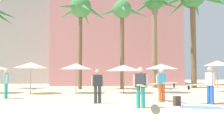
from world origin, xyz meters
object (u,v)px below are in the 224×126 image
at_px(palm_tree_center, 122,15).
at_px(person_mid_center, 98,85).
at_px(palm_tree_left, 81,11).
at_px(cafe_umbrella_1, 76,66).
at_px(palm_tree_far_right, 155,11).
at_px(cafe_umbrella_6, 31,65).
at_px(palm_tree_right, 193,2).
at_px(person_far_left, 141,86).
at_px(beach_towel, 200,107).
at_px(person_mid_left, 6,82).
at_px(backpack, 177,101).
at_px(person_far_right, 161,83).
at_px(cafe_umbrella_4, 124,68).
at_px(cafe_umbrella_0, 217,63).
at_px(cafe_umbrella_2, 161,67).
at_px(person_near_right, 209,84).

distance_m(palm_tree_center, person_mid_center, 13.03).
height_order(palm_tree_left, cafe_umbrella_1, palm_tree_left).
distance_m(palm_tree_far_right, cafe_umbrella_6, 14.47).
bearing_deg(palm_tree_right, person_far_left, -121.26).
distance_m(cafe_umbrella_6, beach_towel, 12.19).
bearing_deg(person_mid_left, palm_tree_right, 7.48).
height_order(cafe_umbrella_6, backpack, cafe_umbrella_6).
bearing_deg(person_far_right, cafe_umbrella_1, 25.85).
bearing_deg(person_far_left, cafe_umbrella_1, 44.04).
distance_m(person_far_right, person_far_left, 2.83).
xyz_separation_m(palm_tree_center, cafe_umbrella_4, (-0.56, -4.84, -5.23)).
bearing_deg(person_mid_left, backpack, -49.74).
height_order(palm_tree_right, person_mid_center, palm_tree_right).
bearing_deg(person_far_left, cafe_umbrella_6, 61.44).
xyz_separation_m(palm_tree_far_right, cafe_umbrella_4, (-4.34, -6.97, -6.35)).
xyz_separation_m(cafe_umbrella_0, person_mid_left, (-14.87, -3.94, -1.35)).
height_order(palm_tree_center, beach_towel, palm_tree_center).
bearing_deg(palm_tree_center, cafe_umbrella_1, -131.74).
xyz_separation_m(palm_tree_right, cafe_umbrella_6, (-15.10, -6.23, -7.03)).
bearing_deg(palm_tree_center, cafe_umbrella_6, -146.99).
relative_size(beach_towel, person_far_right, 0.56).
distance_m(palm_tree_left, person_mid_center, 13.25).
distance_m(backpack, person_mid_left, 9.46).
xyz_separation_m(cafe_umbrella_2, person_near_right, (0.09, -7.12, -1.07)).
xyz_separation_m(cafe_umbrella_0, backpack, (-6.33, -7.94, -2.08)).
bearing_deg(palm_tree_left, cafe_umbrella_4, -56.11).
xyz_separation_m(palm_tree_left, cafe_umbrella_0, (11.03, -4.69, -5.19)).
relative_size(cafe_umbrella_1, person_near_right, 0.91).
bearing_deg(palm_tree_far_right, backpack, -102.02).
distance_m(cafe_umbrella_0, cafe_umbrella_2, 4.68).
bearing_deg(beach_towel, person_mid_center, 156.52).
xyz_separation_m(palm_tree_center, palm_tree_far_right, (3.78, 2.14, 1.12)).
distance_m(person_far_left, person_mid_left, 8.26).
height_order(palm_tree_left, person_far_right, palm_tree_left).
bearing_deg(person_near_right, person_mid_left, 145.24).
xyz_separation_m(palm_tree_right, person_far_right, (-7.23, -12.07, -8.17)).
bearing_deg(person_near_right, palm_tree_right, 52.05).
distance_m(palm_tree_right, person_mid_left, 20.14).
distance_m(cafe_umbrella_2, person_mid_center, 8.28).
relative_size(palm_tree_center, person_near_right, 3.27).
distance_m(palm_tree_far_right, person_mid_left, 17.26).
bearing_deg(palm_tree_right, palm_tree_left, -174.33).
distance_m(palm_tree_far_right, backpack, 16.83).
bearing_deg(backpack, cafe_umbrella_2, -32.84).
xyz_separation_m(cafe_umbrella_1, person_mid_center, (1.39, -6.53, -1.11)).
relative_size(palm_tree_right, cafe_umbrella_6, 4.61).
height_order(backpack, person_near_right, person_near_right).
height_order(palm_tree_center, cafe_umbrella_2, palm_tree_center).
xyz_separation_m(palm_tree_left, person_near_right, (6.46, -12.09, -6.55)).
bearing_deg(cafe_umbrella_6, cafe_umbrella_4, -0.56).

